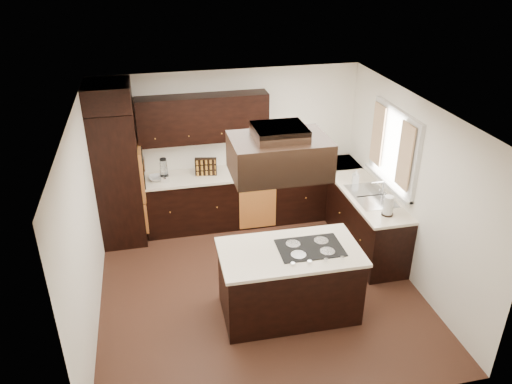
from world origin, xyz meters
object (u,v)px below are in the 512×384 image
Objects in this scene: oven_column at (118,177)px; spice_rack at (206,167)px; range_hood at (279,156)px; island at (289,283)px.

oven_column is 6.30× the size of spice_rack.
oven_column is 3.13m from range_hood.
range_hood reaches higher than spice_rack.
oven_column is at bearing 132.80° from island.
oven_column reaches higher than island.
range_hood reaches higher than island.
spice_rack is (-0.54, 2.35, -1.10)m from range_hood.
spice_rack reaches higher than island.
island is at bearing -48.03° from oven_column.
range_hood is at bearing 177.55° from island.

